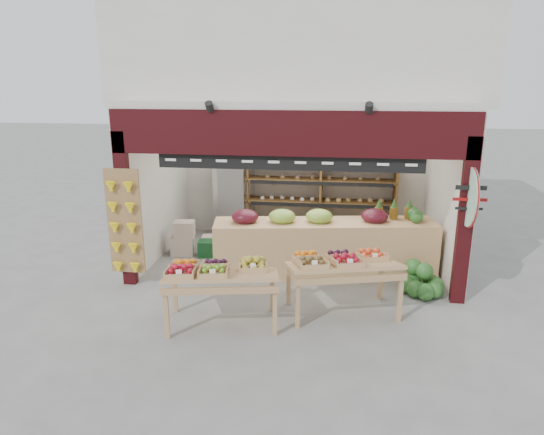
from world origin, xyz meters
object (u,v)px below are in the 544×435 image
(refrigerator, at_px, (234,197))
(display_table_left, at_px, (214,272))
(watermelon_pile, at_px, (422,283))
(cardboard_stack, at_px, (195,242))
(display_table_right, at_px, (338,262))
(back_shelving, at_px, (321,184))
(mid_counter, at_px, (323,246))

(refrigerator, xyz_separation_m, display_table_left, (0.58, -4.09, -0.13))
(display_table_left, relative_size, watermelon_pile, 2.33)
(cardboard_stack, relative_size, display_table_right, 0.57)
(back_shelving, height_order, refrigerator, back_shelving)
(display_table_left, bearing_deg, mid_counter, 54.64)
(cardboard_stack, distance_m, display_table_left, 3.09)
(watermelon_pile, bearing_deg, display_table_right, -148.76)
(refrigerator, bearing_deg, back_shelving, 13.14)
(back_shelving, xyz_separation_m, display_table_right, (0.42, -3.60, -0.44))
(back_shelving, distance_m, watermelon_pile, 3.46)
(back_shelving, distance_m, mid_counter, 2.21)
(back_shelving, relative_size, display_table_left, 1.87)
(mid_counter, distance_m, watermelon_pile, 1.83)
(back_shelving, xyz_separation_m, refrigerator, (-1.93, -0.09, -0.33))
(back_shelving, relative_size, watermelon_pile, 4.36)
(mid_counter, bearing_deg, display_table_left, -125.36)
(refrigerator, bearing_deg, display_table_left, -71.51)
(refrigerator, xyz_separation_m, mid_counter, (2.07, -1.99, -0.38))
(refrigerator, xyz_separation_m, watermelon_pile, (3.74, -2.66, -0.72))
(watermelon_pile, bearing_deg, back_shelving, 123.38)
(mid_counter, bearing_deg, back_shelving, 94.01)
(mid_counter, relative_size, display_table_left, 2.33)
(back_shelving, bearing_deg, display_table_right, -83.40)
(cardboard_stack, height_order, display_table_left, display_table_left)
(cardboard_stack, relative_size, watermelon_pile, 1.39)
(cardboard_stack, bearing_deg, display_table_right, -37.53)
(mid_counter, distance_m, display_table_left, 2.59)
(mid_counter, height_order, watermelon_pile, mid_counter)
(refrigerator, distance_m, cardboard_stack, 1.54)
(back_shelving, relative_size, refrigerator, 1.77)
(refrigerator, distance_m, watermelon_pile, 4.64)
(refrigerator, height_order, display_table_right, refrigerator)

